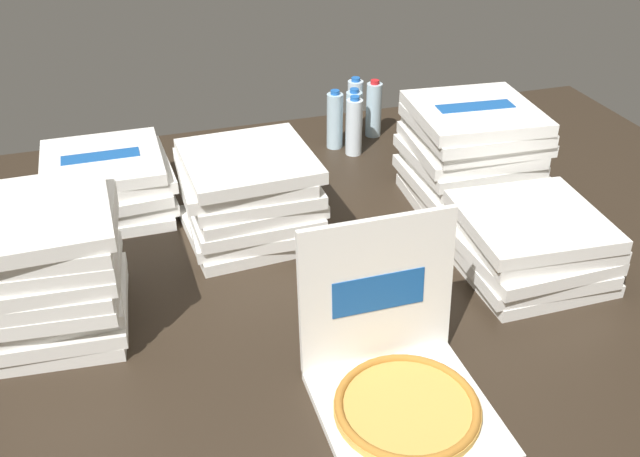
% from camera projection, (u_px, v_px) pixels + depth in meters
% --- Properties ---
extents(ground_plane, '(3.20, 2.40, 0.02)m').
position_uv_depth(ground_plane, '(329.00, 291.00, 2.02)').
color(ground_plane, '#2D2319').
extents(open_pizza_box, '(0.38, 0.42, 0.40)m').
position_uv_depth(open_pizza_box, '(399.00, 377.00, 1.60)').
color(open_pizza_box, white).
rests_on(open_pizza_box, ground_plane).
extents(pizza_stack_right_near, '(0.42, 0.41, 0.27)m').
position_uv_depth(pizza_stack_right_near, '(249.00, 195.00, 2.19)').
color(pizza_stack_right_near, white).
rests_on(pizza_stack_right_near, ground_plane).
extents(pizza_stack_left_mid, '(0.43, 0.43, 0.35)m').
position_uv_depth(pizza_stack_left_mid, '(41.00, 270.00, 1.79)').
color(pizza_stack_left_mid, white).
rests_on(pizza_stack_left_mid, ground_plane).
extents(pizza_stack_right_far, '(0.42, 0.42, 0.20)m').
position_uv_depth(pizza_stack_right_far, '(108.00, 184.00, 2.34)').
color(pizza_stack_right_far, white).
rests_on(pizza_stack_right_far, ground_plane).
extents(pizza_stack_left_far, '(0.42, 0.43, 0.35)m').
position_uv_depth(pizza_stack_left_far, '(471.00, 156.00, 2.34)').
color(pizza_stack_left_far, white).
rests_on(pizza_stack_left_far, ground_plane).
extents(pizza_stack_center_near, '(0.41, 0.41, 0.20)m').
position_uv_depth(pizza_stack_center_near, '(529.00, 244.00, 2.03)').
color(pizza_stack_center_near, white).
rests_on(pizza_stack_center_near, ground_plane).
extents(water_bottle_0, '(0.06, 0.06, 0.23)m').
position_uv_depth(water_bottle_0, '(354.00, 119.00, 2.77)').
color(water_bottle_0, silver).
rests_on(water_bottle_0, ground_plane).
extents(water_bottle_1, '(0.06, 0.06, 0.23)m').
position_uv_depth(water_bottle_1, '(354.00, 127.00, 2.70)').
color(water_bottle_1, white).
rests_on(water_bottle_1, ground_plane).
extents(water_bottle_2, '(0.06, 0.06, 0.23)m').
position_uv_depth(water_bottle_2, '(355.00, 107.00, 2.87)').
color(water_bottle_2, silver).
rests_on(water_bottle_2, ground_plane).
extents(water_bottle_3, '(0.06, 0.06, 0.23)m').
position_uv_depth(water_bottle_3, '(374.00, 109.00, 2.85)').
color(water_bottle_3, silver).
rests_on(water_bottle_3, ground_plane).
extents(water_bottle_4, '(0.06, 0.06, 0.23)m').
position_uv_depth(water_bottle_4, '(335.00, 120.00, 2.75)').
color(water_bottle_4, silver).
rests_on(water_bottle_4, ground_plane).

